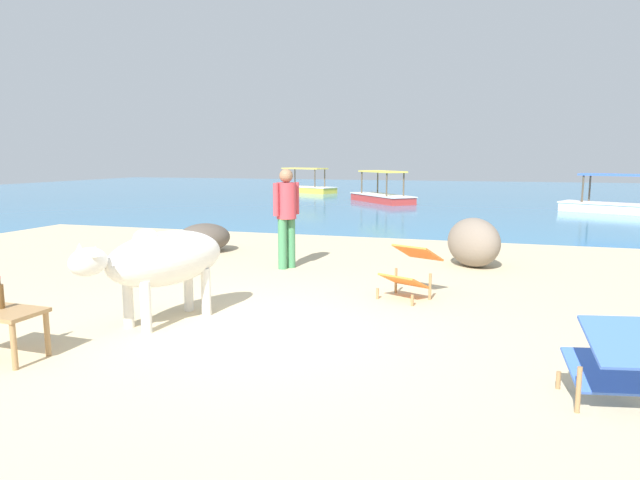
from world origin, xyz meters
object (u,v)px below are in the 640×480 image
(boat_white, at_px, (620,205))
(deck_chair_far, at_px, (411,268))
(bottle, at_px, (0,296))
(boat_red, at_px, (382,196))
(low_bench_table, at_px, (0,318))
(cow, at_px, (163,260))
(boat_yellow, at_px, (305,187))
(person_standing, at_px, (286,211))
(deck_chair_near, at_px, (616,359))

(boat_white, bearing_deg, deck_chair_far, -85.86)
(bottle, height_order, boat_red, boat_red)
(low_bench_table, bearing_deg, deck_chair_far, 47.65)
(cow, height_order, boat_yellow, boat_yellow)
(person_standing, bearing_deg, cow, 116.78)
(low_bench_table, distance_m, deck_chair_near, 5.07)
(deck_chair_near, distance_m, boat_red, 19.18)
(cow, xyz_separation_m, boat_red, (-0.91, 17.51, -0.45))
(deck_chair_near, height_order, person_standing, person_standing)
(low_bench_table, height_order, deck_chair_far, deck_chair_far)
(deck_chair_far, height_order, boat_red, boat_red)
(boat_yellow, relative_size, boat_red, 1.07)
(person_standing, bearing_deg, boat_red, -54.60)
(low_bench_table, distance_m, boat_white, 18.73)
(deck_chair_near, bearing_deg, low_bench_table, 83.44)
(deck_chair_near, relative_size, boat_white, 0.22)
(cow, distance_m, boat_red, 17.54)
(low_bench_table, height_order, bottle, bottle)
(cow, height_order, bottle, cow)
(low_bench_table, bearing_deg, cow, 62.63)
(bottle, height_order, deck_chair_near, bottle)
(boat_yellow, bearing_deg, bottle, 126.61)
(boat_white, distance_m, boat_red, 8.69)
(cow, distance_m, low_bench_table, 1.64)
(cow, bearing_deg, low_bench_table, -9.63)
(deck_chair_far, xyz_separation_m, person_standing, (-2.20, 1.31, 0.56))
(person_standing, bearing_deg, boat_white, -90.08)
(cow, relative_size, low_bench_table, 2.44)
(boat_yellow, distance_m, boat_white, 15.49)
(deck_chair_near, relative_size, boat_red, 0.24)
(deck_chair_far, xyz_separation_m, boat_yellow, (-8.50, 20.92, -0.13))
(bottle, height_order, boat_yellow, boat_yellow)
(bottle, distance_m, deck_chair_far, 4.60)
(cow, xyz_separation_m, deck_chair_near, (4.27, -0.96, -0.31))
(deck_chair_near, bearing_deg, cow, 65.72)
(deck_chair_far, bearing_deg, boat_red, -143.29)
(cow, bearing_deg, person_standing, -164.51)
(bottle, height_order, person_standing, person_standing)
(low_bench_table, relative_size, boat_red, 0.22)
(cow, height_order, boat_red, boat_red)
(bottle, height_order, boat_white, boat_white)
(low_bench_table, xyz_separation_m, person_standing, (1.01, 4.62, 0.57))
(deck_chair_far, bearing_deg, cow, -27.28)
(person_standing, bearing_deg, deck_chair_far, 179.97)
(boat_yellow, xyz_separation_m, boat_red, (5.16, -5.32, 0.00))
(deck_chair_near, xyz_separation_m, boat_white, (3.25, 16.35, -0.13))
(deck_chair_near, height_order, deck_chair_far, same)
(boat_yellow, bearing_deg, person_standing, 132.15)
(person_standing, bearing_deg, boat_yellow, -41.35)
(person_standing, xyz_separation_m, boat_yellow, (-6.30, 19.61, -0.70))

